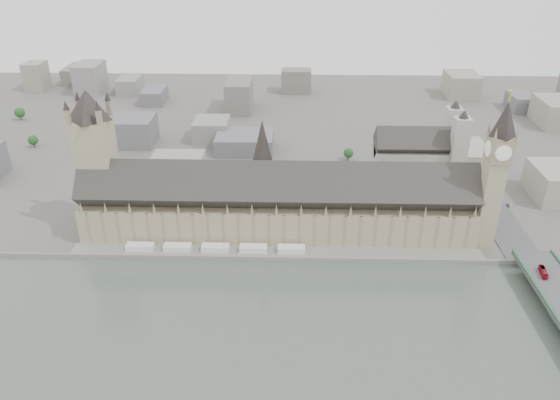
{
  "coord_description": "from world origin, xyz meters",
  "views": [
    {
      "loc": [
        10.67,
        -308.62,
        198.02
      ],
      "look_at": [
        1.85,
        17.62,
        27.28
      ],
      "focal_mm": 35.0,
      "sensor_mm": 36.0,
      "label": 1
    }
  ],
  "objects_px": {
    "palace_of_westminster": "(277,204)",
    "elizabeth_tower": "(496,166)",
    "westminster_abbey": "(419,159)",
    "red_bus_north": "(543,272)",
    "victoria_tower": "(96,155)",
    "car_approach": "(508,206)"
  },
  "relations": [
    {
      "from": "palace_of_westminster",
      "to": "elizabeth_tower",
      "type": "relative_size",
      "value": 2.47
    },
    {
      "from": "westminster_abbey",
      "to": "red_bus_north",
      "type": "relative_size",
      "value": 5.56
    },
    {
      "from": "westminster_abbey",
      "to": "red_bus_north",
      "type": "xyz_separation_m",
      "value": [
        47.54,
        -135.17,
        -13.13
      ]
    },
    {
      "from": "palace_of_westminster",
      "to": "victoria_tower",
      "type": "distance_m",
      "value": 126.41
    },
    {
      "from": "palace_of_westminster",
      "to": "westminster_abbey",
      "type": "distance_m",
      "value": 134.09
    },
    {
      "from": "red_bus_north",
      "to": "elizabeth_tower",
      "type": "bearing_deg",
      "value": 121.59
    },
    {
      "from": "westminster_abbey",
      "to": "palace_of_westminster",
      "type": "bearing_deg",
      "value": -145.83
    },
    {
      "from": "victoria_tower",
      "to": "car_approach",
      "type": "distance_m",
      "value": 292.77
    },
    {
      "from": "victoria_tower",
      "to": "westminster_abbey",
      "type": "height_order",
      "value": "victoria_tower"
    },
    {
      "from": "elizabeth_tower",
      "to": "car_approach",
      "type": "height_order",
      "value": "elizabeth_tower"
    },
    {
      "from": "elizabeth_tower",
      "to": "victoria_tower",
      "type": "bearing_deg",
      "value": 176.04
    },
    {
      "from": "westminster_abbey",
      "to": "car_approach",
      "type": "height_order",
      "value": "westminster_abbey"
    },
    {
      "from": "red_bus_north",
      "to": "car_approach",
      "type": "relative_size",
      "value": 2.42
    },
    {
      "from": "car_approach",
      "to": "westminster_abbey",
      "type": "bearing_deg",
      "value": 147.85
    },
    {
      "from": "victoria_tower",
      "to": "red_bus_north",
      "type": "distance_m",
      "value": 291.39
    },
    {
      "from": "palace_of_westminster",
      "to": "victoria_tower",
      "type": "relative_size",
      "value": 2.65
    },
    {
      "from": "victoria_tower",
      "to": "westminster_abbey",
      "type": "xyz_separation_m",
      "value": [
        232.92,
        69.0,
        -30.12
      ]
    },
    {
      "from": "victoria_tower",
      "to": "car_approach",
      "type": "height_order",
      "value": "victoria_tower"
    },
    {
      "from": "victoria_tower",
      "to": "westminster_abbey",
      "type": "relative_size",
      "value": 1.47
    },
    {
      "from": "victoria_tower",
      "to": "car_approach",
      "type": "xyz_separation_m",
      "value": [
        288.84,
        18.16,
        -44.22
      ]
    },
    {
      "from": "westminster_abbey",
      "to": "red_bus_north",
      "type": "height_order",
      "value": "westminster_abbey"
    },
    {
      "from": "elizabeth_tower",
      "to": "red_bus_north",
      "type": "distance_m",
      "value": 69.77
    }
  ]
}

